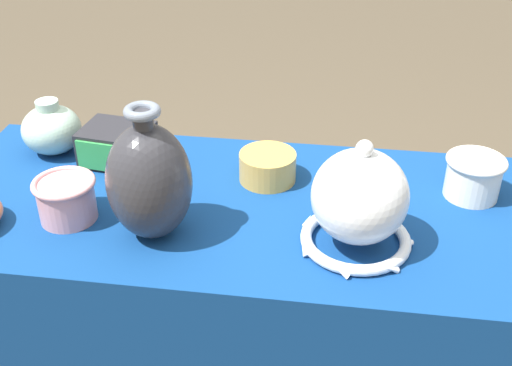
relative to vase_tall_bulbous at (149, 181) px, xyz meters
name	(u,v)px	position (x,y,z in m)	size (l,w,h in m)	color
display_table	(238,241)	(0.15, 0.11, -0.20)	(1.29, 0.56, 0.71)	#38383D
vase_tall_bulbous	(149,181)	(0.00, 0.00, 0.00)	(0.16, 0.16, 0.27)	#2D2D33
vase_dome_bell	(359,203)	(0.39, 0.02, -0.03)	(0.22, 0.22, 0.22)	white
mosaic_tile_box	(117,145)	(-0.16, 0.26, -0.08)	(0.17, 0.15, 0.08)	#232328
cup_wide_rose	(66,198)	(-0.18, 0.02, -0.07)	(0.12, 0.12, 0.09)	#D19399
cup_wide_ivory	(474,176)	(0.63, 0.22, -0.07)	(0.12, 0.12, 0.09)	white
pot_squat_ochre	(268,167)	(0.19, 0.23, -0.09)	(0.12, 0.12, 0.06)	gold
jar_round_celadon	(52,129)	(-0.32, 0.29, -0.06)	(0.14, 0.14, 0.13)	#A8CCB7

